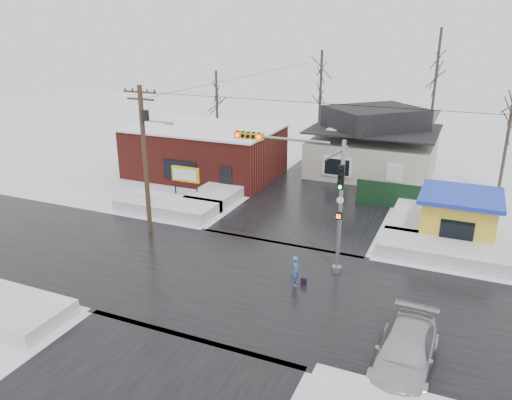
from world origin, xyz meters
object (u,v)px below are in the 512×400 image
at_px(traffic_signal, 311,185).
at_px(car, 405,353).
at_px(kiosk, 459,216).
at_px(marquee_sign, 185,175).
at_px(utility_pole, 145,152).
at_px(pedestrian, 296,271).

xyz_separation_m(traffic_signal, car, (5.91, -6.63, -3.80)).
height_order(kiosk, car, kiosk).
distance_m(marquee_sign, car, 21.80).
distance_m(marquee_sign, kiosk, 18.51).
bearing_deg(kiosk, traffic_signal, -135.16).
bearing_deg(car, kiosk, 87.09).
relative_size(traffic_signal, marquee_sign, 2.75).
bearing_deg(marquee_sign, kiosk, 1.55).
xyz_separation_m(utility_pole, marquee_sign, (-1.07, 5.99, -3.19)).
bearing_deg(pedestrian, marquee_sign, 35.30).
bearing_deg(traffic_signal, utility_pole, 177.05).
xyz_separation_m(utility_pole, car, (16.27, -7.17, -4.37)).
relative_size(marquee_sign, kiosk, 0.55).
bearing_deg(car, marquee_sign, 144.74).
bearing_deg(marquee_sign, car, -37.19).
height_order(utility_pole, car, utility_pole).
bearing_deg(utility_pole, traffic_signal, -2.95).
relative_size(utility_pole, car, 1.76).
distance_m(pedestrian, car, 7.35).
bearing_deg(traffic_signal, kiosk, 44.84).
height_order(traffic_signal, car, traffic_signal).
height_order(utility_pole, pedestrian, utility_pole).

